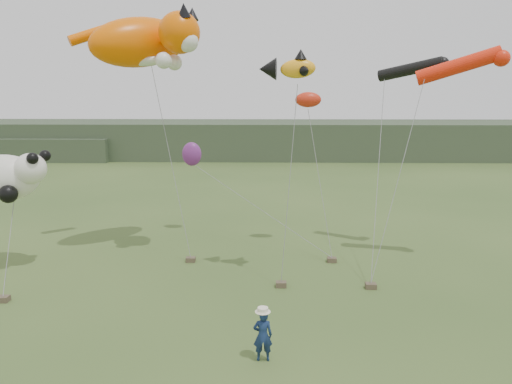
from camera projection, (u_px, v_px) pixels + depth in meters
The scene contains 9 objects.
ground at pixel (279, 339), 14.98m from camera, with size 120.00×120.00×0.00m, color #385123.
headland at pixel (245, 140), 58.51m from camera, with size 90.00×13.00×4.00m.
festival_attendant at pixel (263, 336), 13.65m from camera, with size 0.53×0.35×1.46m, color #14254B.
sandbag_anchors at pixel (240, 276), 19.82m from camera, with size 13.66×4.86×0.21m.
cat_kite at pixel (148, 41), 21.57m from camera, with size 6.23×4.83×2.78m.
fish_kite at pixel (287, 68), 18.48m from camera, with size 2.17×1.45×1.12m.
tube_kites at pixel (446, 66), 20.98m from camera, with size 4.61×3.73×1.57m.
panda_kite at pixel (9, 177), 20.46m from camera, with size 3.33×2.15×2.07m.
misc_kites at pixel (236, 134), 24.65m from camera, with size 6.90×3.11×3.78m.
Camera 1 is at (-0.34, -13.85, 7.24)m, focal length 35.00 mm.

